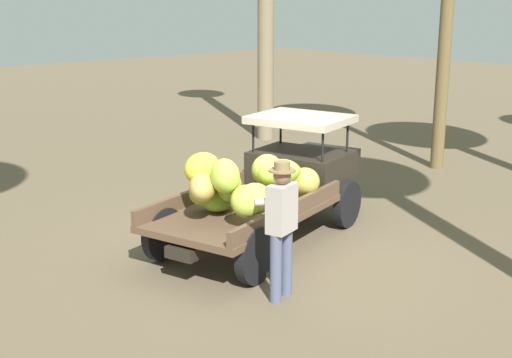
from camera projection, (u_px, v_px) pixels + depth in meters
ground_plane at (271, 246)px, 10.62m from camera, size 60.00×60.00×0.00m
truck at (272, 183)px, 10.74m from camera, size 4.66×2.62×1.83m
farmer at (281, 222)px, 8.54m from camera, size 0.54×0.50×1.79m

